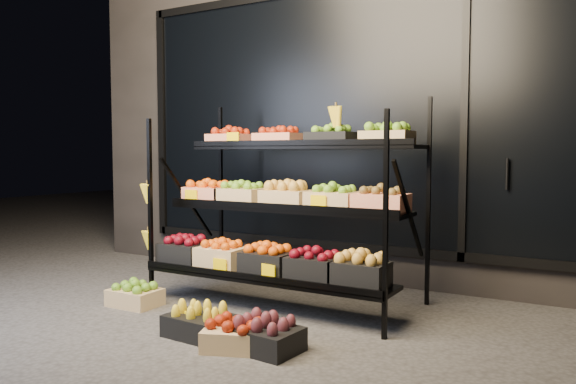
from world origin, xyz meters
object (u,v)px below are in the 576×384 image
Objects in this scene: floor_crate_midright at (236,334)px; display_rack at (281,207)px; floor_crate_left at (135,294)px; floor_crate_midleft at (199,322)px.

display_rack is at bearing 84.88° from floor_crate_midright.
floor_crate_left is (-0.97, -0.65, -0.69)m from display_rack.
display_rack is 1.30m from floor_crate_midright.
floor_crate_midleft is at bearing -92.72° from display_rack.
floor_crate_left is at bearing -146.28° from display_rack.
floor_crate_midleft is 0.36m from floor_crate_midright.
display_rack is 1.36m from floor_crate_left.
floor_crate_midright is (1.28, -0.41, 0.00)m from floor_crate_left.
floor_crate_midleft is 0.95× the size of floor_crate_midright.
floor_crate_left is at bearing 163.81° from floor_crate_midleft.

